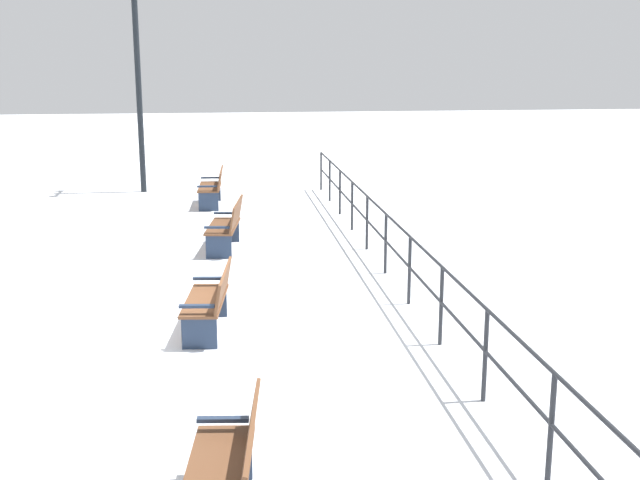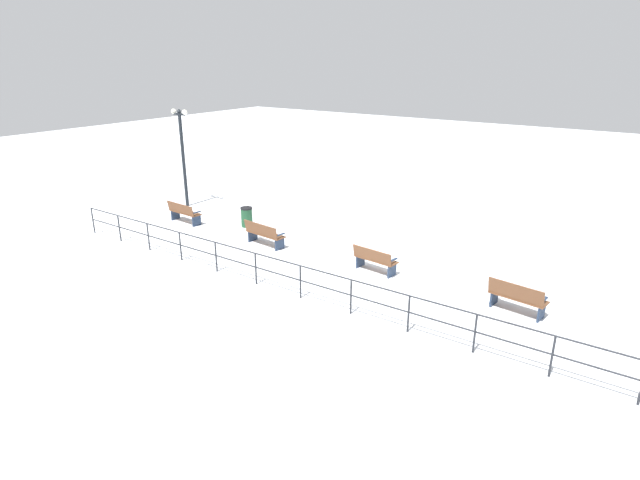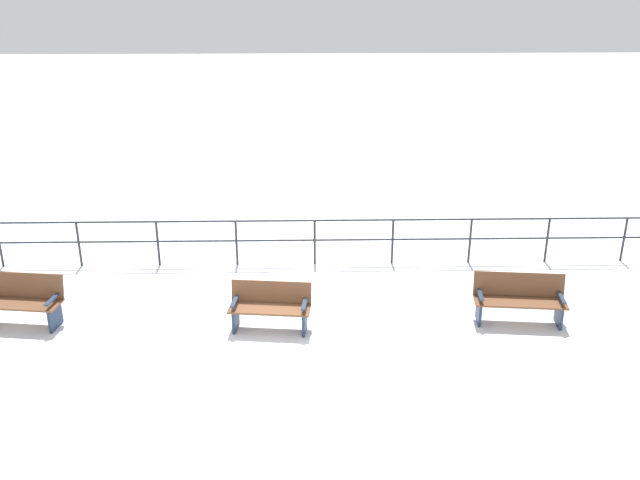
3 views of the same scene
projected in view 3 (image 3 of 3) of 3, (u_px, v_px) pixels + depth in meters
The scene contains 5 objects.
ground_plane at pixel (271, 327), 12.40m from camera, with size 80.00×80.00×0.00m, color white.
bench_second at pixel (21, 300), 12.33m from camera, with size 0.75×1.55×0.92m.
bench_third at pixel (270, 306), 12.19m from camera, with size 0.69×1.48×0.84m.
bench_fourth at pixel (519, 298), 12.42m from camera, with size 0.71×1.67×0.88m.
waterfront_railing at pixel (275, 235), 14.72m from camera, with size 0.05×21.84×1.02m.
Camera 3 is at (10.94, 0.64, 6.08)m, focal length 38.77 mm.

